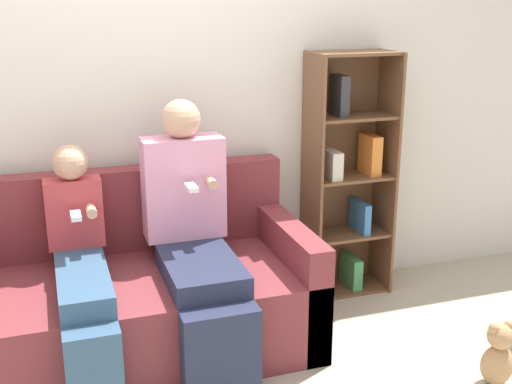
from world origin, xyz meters
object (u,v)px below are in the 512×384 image
(adult_seated, at_px, (194,230))
(child_seated, at_px, (82,268))
(bookshelf, at_px, (347,176))
(teddy_bear, at_px, (498,355))
(couch, at_px, (136,298))

(adult_seated, distance_m, child_seated, 0.58)
(bookshelf, relative_size, teddy_bear, 4.50)
(adult_seated, distance_m, teddy_bear, 1.60)
(child_seated, relative_size, teddy_bear, 3.26)
(couch, distance_m, adult_seated, 0.48)
(adult_seated, relative_size, child_seated, 1.19)
(child_seated, distance_m, teddy_bear, 2.04)
(bookshelf, bearing_deg, couch, -166.27)
(teddy_bear, bearing_deg, bookshelf, 100.14)
(couch, xyz_separation_m, adult_seated, (0.31, -0.07, 0.37))
(couch, bearing_deg, teddy_bear, -29.43)
(adult_seated, relative_size, teddy_bear, 3.88)
(couch, xyz_separation_m, child_seated, (-0.26, -0.13, 0.26))
(adult_seated, relative_size, bookshelf, 0.86)
(child_seated, relative_size, bookshelf, 0.73)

